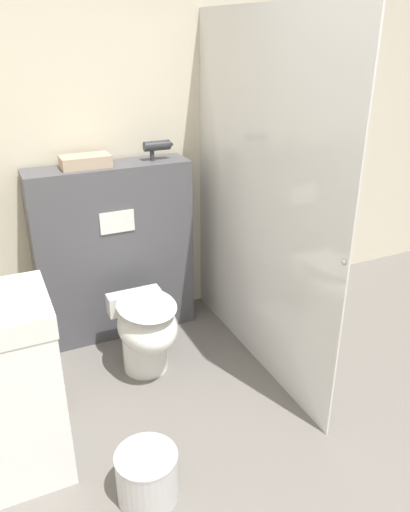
# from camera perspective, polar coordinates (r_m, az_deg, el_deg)

# --- Properties ---
(wall_back) EXTENTS (8.00, 0.06, 2.50)m
(wall_back) POSITION_cam_1_polar(r_m,az_deg,el_deg) (3.42, -8.64, 12.23)
(wall_back) COLOR beige
(wall_back) RESTS_ON ground_plane
(partition_panel) EXTENTS (1.04, 0.27, 1.19)m
(partition_panel) POSITION_cam_1_polar(r_m,az_deg,el_deg) (3.40, -10.29, 0.43)
(partition_panel) COLOR #4C4C51
(partition_panel) RESTS_ON ground_plane
(shower_glass) EXTENTS (0.04, 1.63, 2.09)m
(shower_glass) POSITION_cam_1_polar(r_m,az_deg,el_deg) (2.92, 6.11, 6.03)
(shower_glass) COLOR silver
(shower_glass) RESTS_ON ground_plane
(toilet) EXTENTS (0.35, 0.54, 0.51)m
(toilet) POSITION_cam_1_polar(r_m,az_deg,el_deg) (3.08, -6.79, -8.40)
(toilet) COLOR white
(toilet) RESTS_ON ground_plane
(hair_drier) EXTENTS (0.20, 0.06, 0.12)m
(hair_drier) POSITION_cam_1_polar(r_m,az_deg,el_deg) (3.28, -5.39, 12.39)
(hair_drier) COLOR #2D2D33
(hair_drier) RESTS_ON partition_panel
(folded_towel) EXTENTS (0.30, 0.16, 0.07)m
(folded_towel) POSITION_cam_1_polar(r_m,az_deg,el_deg) (3.18, -13.52, 10.48)
(folded_towel) COLOR tan
(folded_towel) RESTS_ON partition_panel
(waste_bin) EXTENTS (0.28, 0.28, 0.25)m
(waste_bin) POSITION_cam_1_polar(r_m,az_deg,el_deg) (2.47, -6.63, -23.68)
(waste_bin) COLOR silver
(waste_bin) RESTS_ON ground_plane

